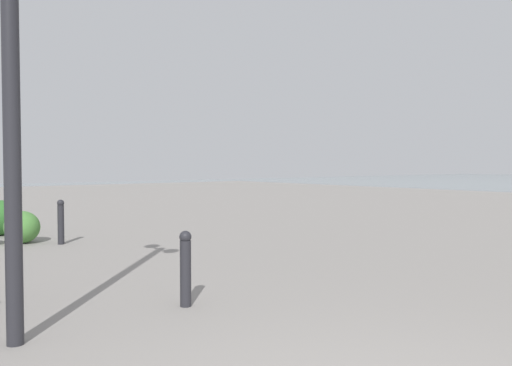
{
  "coord_description": "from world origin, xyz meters",
  "views": [
    {
      "loc": [
        -1.37,
        2.12,
        1.53
      ],
      "look_at": [
        7.97,
        -5.4,
        1.09
      ],
      "focal_mm": 36.71,
      "sensor_mm": 36.0,
      "label": 1
    }
  ],
  "objects": [
    {
      "name": "bollard_near",
      "position": [
        3.43,
        -0.77,
        0.42
      ],
      "size": [
        0.13,
        0.13,
        0.82
      ],
      "color": "#232328",
      "rests_on": "ground"
    },
    {
      "name": "bollard_mid",
      "position": [
        8.65,
        -1.19,
        0.44
      ],
      "size": [
        0.13,
        0.13,
        0.85
      ],
      "color": "#232328",
      "rests_on": "ground"
    },
    {
      "name": "shrub_low",
      "position": [
        9.27,
        -0.65,
        0.31
      ],
      "size": [
        0.73,
        0.66,
        0.62
      ],
      "color": "#477F38",
      "rests_on": "ground"
    },
    {
      "name": "shrub_round",
      "position": [
        10.75,
        -0.6,
        0.38
      ],
      "size": [
        0.88,
        0.8,
        0.75
      ],
      "color": "#2D6628",
      "rests_on": "ground"
    }
  ]
}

